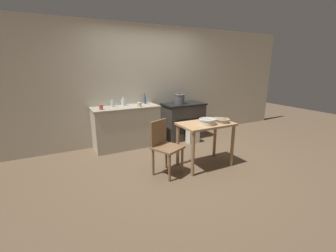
{
  "coord_description": "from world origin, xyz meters",
  "views": [
    {
      "loc": [
        -1.93,
        -3.18,
        1.71
      ],
      "look_at": [
        0.0,
        0.51,
        0.57
      ],
      "focal_mm": 24.0,
      "sensor_mm": 36.0,
      "label": 1
    }
  ],
  "objects_px": {
    "work_table": "(206,131)",
    "bottle_left": "(145,100)",
    "flour_sack": "(193,134)",
    "cup_center_left": "(101,107)",
    "stock_pot": "(180,99)",
    "mixing_bowl_large": "(207,121)",
    "chair": "(164,145)",
    "mixing_bowl_small": "(222,120)",
    "bottle_far_left": "(123,102)",
    "bottle_mid_left": "(112,103)",
    "cup_center": "(139,105)",
    "stove": "(183,120)"
  },
  "relations": [
    {
      "from": "work_table",
      "to": "bottle_left",
      "type": "distance_m",
      "value": 1.78
    },
    {
      "from": "mixing_bowl_small",
      "to": "cup_center",
      "type": "height_order",
      "value": "cup_center"
    },
    {
      "from": "bottle_mid_left",
      "to": "chair",
      "type": "bearing_deg",
      "value": -76.17
    },
    {
      "from": "stove",
      "to": "cup_center_left",
      "type": "relative_size",
      "value": 10.5
    },
    {
      "from": "chair",
      "to": "mixing_bowl_large",
      "type": "relative_size",
      "value": 3.16
    },
    {
      "from": "mixing_bowl_large",
      "to": "cup_center",
      "type": "relative_size",
      "value": 3.14
    },
    {
      "from": "mixing_bowl_large",
      "to": "cup_center",
      "type": "height_order",
      "value": "cup_center"
    },
    {
      "from": "stove",
      "to": "bottle_mid_left",
      "type": "distance_m",
      "value": 1.72
    },
    {
      "from": "bottle_left",
      "to": "bottle_mid_left",
      "type": "height_order",
      "value": "bottle_left"
    },
    {
      "from": "stock_pot",
      "to": "cup_center",
      "type": "height_order",
      "value": "stock_pot"
    },
    {
      "from": "chair",
      "to": "stove",
      "type": "bearing_deg",
      "value": 25.73
    },
    {
      "from": "work_table",
      "to": "chair",
      "type": "bearing_deg",
      "value": 175.69
    },
    {
      "from": "stock_pot",
      "to": "mixing_bowl_large",
      "type": "height_order",
      "value": "stock_pot"
    },
    {
      "from": "work_table",
      "to": "bottle_mid_left",
      "type": "relative_size",
      "value": 5.42
    },
    {
      "from": "bottle_far_left",
      "to": "bottle_left",
      "type": "height_order",
      "value": "bottle_left"
    },
    {
      "from": "cup_center_left",
      "to": "cup_center",
      "type": "bearing_deg",
      "value": -4.46
    },
    {
      "from": "stock_pot",
      "to": "cup_center_left",
      "type": "bearing_deg",
      "value": -179.02
    },
    {
      "from": "mixing_bowl_small",
      "to": "bottle_mid_left",
      "type": "bearing_deg",
      "value": 128.85
    },
    {
      "from": "flour_sack",
      "to": "cup_center_left",
      "type": "distance_m",
      "value": 2.07
    },
    {
      "from": "chair",
      "to": "stock_pot",
      "type": "relative_size",
      "value": 3.55
    },
    {
      "from": "mixing_bowl_small",
      "to": "cup_center",
      "type": "distance_m",
      "value": 1.74
    },
    {
      "from": "mixing_bowl_small",
      "to": "cup_center_left",
      "type": "height_order",
      "value": "cup_center_left"
    },
    {
      "from": "chair",
      "to": "bottle_left",
      "type": "relative_size",
      "value": 3.88
    },
    {
      "from": "bottle_far_left",
      "to": "cup_center_left",
      "type": "xyz_separation_m",
      "value": [
        -0.52,
        -0.25,
        -0.03
      ]
    },
    {
      "from": "mixing_bowl_small",
      "to": "cup_center_left",
      "type": "relative_size",
      "value": 2.7
    },
    {
      "from": "chair",
      "to": "mixing_bowl_small",
      "type": "relative_size",
      "value": 3.51
    },
    {
      "from": "flour_sack",
      "to": "cup_center",
      "type": "bearing_deg",
      "value": 166.38
    },
    {
      "from": "stove",
      "to": "mixing_bowl_small",
      "type": "relative_size",
      "value": 3.89
    },
    {
      "from": "stock_pot",
      "to": "mixing_bowl_large",
      "type": "bearing_deg",
      "value": -103.73
    },
    {
      "from": "flour_sack",
      "to": "bottle_far_left",
      "type": "height_order",
      "value": "bottle_far_left"
    },
    {
      "from": "bottle_far_left",
      "to": "bottle_mid_left",
      "type": "xyz_separation_m",
      "value": [
        -0.24,
        -0.03,
        -0.01
      ]
    },
    {
      "from": "mixing_bowl_small",
      "to": "stock_pot",
      "type": "bearing_deg",
      "value": 87.08
    },
    {
      "from": "bottle_mid_left",
      "to": "cup_center_left",
      "type": "xyz_separation_m",
      "value": [
        -0.27,
        -0.23,
        -0.02
      ]
    },
    {
      "from": "work_table",
      "to": "cup_center",
      "type": "bearing_deg",
      "value": 115.69
    },
    {
      "from": "chair",
      "to": "work_table",
      "type": "bearing_deg",
      "value": -28.36
    },
    {
      "from": "bottle_left",
      "to": "mixing_bowl_small",
      "type": "bearing_deg",
      "value": -69.17
    },
    {
      "from": "work_table",
      "to": "stock_pot",
      "type": "bearing_deg",
      "value": 76.74
    },
    {
      "from": "work_table",
      "to": "cup_center",
      "type": "relative_size",
      "value": 10.28
    },
    {
      "from": "stock_pot",
      "to": "bottle_far_left",
      "type": "xyz_separation_m",
      "value": [
        -1.25,
        0.22,
        -0.0
      ]
    },
    {
      "from": "work_table",
      "to": "cup_center_left",
      "type": "height_order",
      "value": "cup_center_left"
    },
    {
      "from": "work_table",
      "to": "stock_pot",
      "type": "height_order",
      "value": "stock_pot"
    },
    {
      "from": "bottle_far_left",
      "to": "bottle_mid_left",
      "type": "bearing_deg",
      "value": -173.43
    },
    {
      "from": "mixing_bowl_large",
      "to": "stock_pot",
      "type": "bearing_deg",
      "value": 76.27
    },
    {
      "from": "bottle_far_left",
      "to": "cup_center",
      "type": "distance_m",
      "value": 0.4
    },
    {
      "from": "flour_sack",
      "to": "bottle_far_left",
      "type": "distance_m",
      "value": 1.69
    },
    {
      "from": "flour_sack",
      "to": "bottle_left",
      "type": "distance_m",
      "value": 1.33
    },
    {
      "from": "stove",
      "to": "chair",
      "type": "relative_size",
      "value": 1.11
    },
    {
      "from": "flour_sack",
      "to": "bottle_left",
      "type": "height_order",
      "value": "bottle_left"
    },
    {
      "from": "bottle_mid_left",
      "to": "cup_center",
      "type": "height_order",
      "value": "bottle_mid_left"
    },
    {
      "from": "mixing_bowl_small",
      "to": "bottle_left",
      "type": "distance_m",
      "value": 1.92
    }
  ]
}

